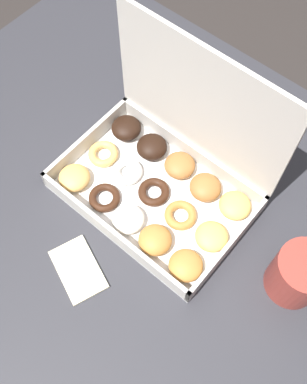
{
  "coord_description": "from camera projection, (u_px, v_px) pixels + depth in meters",
  "views": [
    {
      "loc": [
        0.29,
        -0.24,
        1.54
      ],
      "look_at": [
        0.04,
        0.07,
        0.76
      ],
      "focal_mm": 42.0,
      "sensor_mm": 36.0,
      "label": 1
    }
  ],
  "objects": [
    {
      "name": "dining_table",
      "position": [
        120.0,
        228.0,
        0.96
      ],
      "size": [
        1.09,
        1.0,
        0.74
      ],
      "color": "#2D2D33",
      "rests_on": "ground_plane"
    },
    {
      "name": "donut_box",
      "position": [
        165.0,
        174.0,
        0.85
      ],
      "size": [
        0.36,
        0.25,
        0.3
      ],
      "color": "white",
      "rests_on": "dining_table"
    },
    {
      "name": "paper_napkin",
      "position": [
        78.0,
        269.0,
        0.82
      ],
      "size": [
        0.13,
        0.11,
        0.01
      ],
      "color": "beige",
      "rests_on": "dining_table"
    },
    {
      "name": "coffee_mug",
      "position": [
        299.0,
        274.0,
        0.76
      ],
      "size": [
        0.1,
        0.1,
        0.11
      ],
      "color": "#A3382D",
      "rests_on": "dining_table"
    },
    {
      "name": "ground_plane",
      "position": [
        132.0,
        301.0,
        1.54
      ],
      "size": [
        8.0,
        8.0,
        0.0
      ],
      "primitive_type": "plane",
      "color": "#2D2826"
    }
  ]
}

